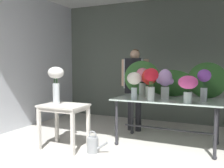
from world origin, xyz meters
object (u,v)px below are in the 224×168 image
at_px(side_table_white, 64,111).
at_px(vase_fuchsia_snapdragons, 188,85).
at_px(florist, 135,81).
at_px(watering_can, 93,144).
at_px(vase_ivory_peonies, 134,81).
at_px(vase_white_roses_tall, 56,80).
at_px(vase_crimson_anemones, 151,80).
at_px(vase_scarlet_roses, 149,80).
at_px(vase_violet_lilies, 204,81).
at_px(vase_rosy_hydrangea, 143,79).
at_px(display_table_glass, 168,106).
at_px(vase_lilac_freesia, 165,82).

bearing_deg(side_table_white, vase_fuchsia_snapdragons, 16.44).
relative_size(florist, watering_can, 4.74).
relative_size(vase_ivory_peonies, vase_white_roses_tall, 0.74).
bearing_deg(vase_crimson_anemones, florist, 122.61).
bearing_deg(vase_crimson_anemones, vase_fuchsia_snapdragons, 2.56).
distance_m(vase_scarlet_roses, vase_white_roses_tall, 1.57).
distance_m(vase_fuchsia_snapdragons, vase_scarlet_roses, 0.77).
distance_m(vase_violet_lilies, vase_ivory_peonies, 1.09).
bearing_deg(vase_rosy_hydrangea, display_table_glass, -20.79).
distance_m(vase_lilac_freesia, vase_ivory_peonies, 0.52).
xyz_separation_m(display_table_glass, vase_lilac_freesia, (-0.04, -0.06, 0.41)).
bearing_deg(vase_scarlet_roses, vase_lilac_freesia, -10.03).
xyz_separation_m(vase_crimson_anemones, vase_scarlet_roses, (-0.14, 0.36, -0.03)).
relative_size(florist, vase_white_roses_tall, 2.74).
distance_m(florist, vase_fuchsia_snapdragons, 1.54).
xyz_separation_m(vase_violet_lilies, vase_ivory_peonies, (-1.06, -0.25, -0.02)).
height_order(side_table_white, watering_can, side_table_white).
bearing_deg(vase_fuchsia_snapdragons, side_table_white, -163.56).
height_order(vase_crimson_anemones, watering_can, vase_crimson_anemones).
distance_m(vase_violet_lilies, vase_lilac_freesia, 0.61).
xyz_separation_m(vase_fuchsia_snapdragons, vase_ivory_peonies, (-0.86, 0.01, 0.03)).
distance_m(vase_violet_lilies, vase_white_roses_tall, 2.34).
xyz_separation_m(vase_ivory_peonies, watering_can, (-0.47, -0.54, -0.96)).
bearing_deg(vase_ivory_peonies, vase_violet_lilies, 13.53).
relative_size(vase_scarlet_roses, vase_white_roses_tall, 0.83).
height_order(florist, watering_can, florist).
bearing_deg(display_table_glass, vase_violet_lilies, -7.55).
height_order(vase_lilac_freesia, watering_can, vase_lilac_freesia).
bearing_deg(florist, side_table_white, -113.52).
xyz_separation_m(display_table_glass, florist, (-0.82, 0.63, 0.36)).
bearing_deg(florist, vase_scarlet_roses, -51.86).
distance_m(vase_crimson_anemones, vase_scarlet_roses, 0.39).
relative_size(florist, vase_rosy_hydrangea, 3.25).
distance_m(vase_crimson_anemones, watering_can, 1.36).
height_order(vase_white_roses_tall, watering_can, vase_white_roses_tall).
distance_m(vase_violet_lilies, watering_can, 1.98).
bearing_deg(display_table_glass, vase_rosy_hydrangea, 159.21).
bearing_deg(side_table_white, display_table_glass, 31.07).
bearing_deg(vase_violet_lilies, vase_white_roses_tall, -159.61).
xyz_separation_m(vase_scarlet_roses, watering_can, (-0.64, -0.86, -0.97)).
xyz_separation_m(vase_fuchsia_snapdragons, vase_scarlet_roses, (-0.69, 0.33, 0.03)).
height_order(vase_ivory_peonies, vase_scarlet_roses, vase_scarlet_roses).
relative_size(florist, vase_crimson_anemones, 3.22).
bearing_deg(side_table_white, vase_white_roses_tall, -179.83).
distance_m(side_table_white, vase_violet_lilies, 2.26).
bearing_deg(florist, vase_fuchsia_snapdragons, -39.09).
bearing_deg(florist, vase_crimson_anemones, -57.39).
height_order(display_table_glass, florist, florist).
bearing_deg(vase_crimson_anemones, vase_white_roses_tall, -160.03).
bearing_deg(vase_white_roses_tall, side_table_white, 0.17).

